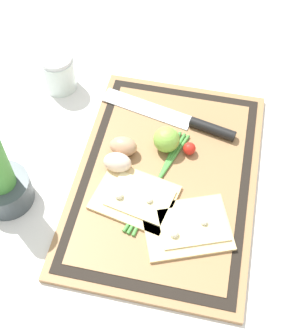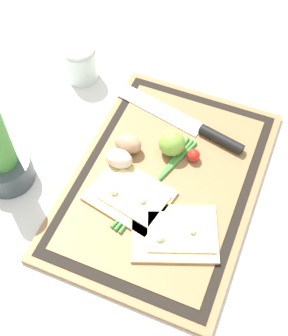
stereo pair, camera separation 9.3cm
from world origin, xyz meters
name	(u,v)px [view 1 (the left image)]	position (x,y,z in m)	size (l,w,h in m)	color
ground_plane	(166,181)	(0.00, 0.00, 0.00)	(6.00, 6.00, 0.00)	silver
cutting_board	(166,179)	(0.00, 0.00, 0.01)	(0.51, 0.36, 0.02)	#997047
pizza_slice_near	(188,227)	(-0.10, -0.06, 0.02)	(0.17, 0.19, 0.02)	#DBBC7F
pizza_slice_far	(136,198)	(-0.06, 0.05, 0.02)	(0.15, 0.17, 0.02)	#DBBC7F
knife	(189,122)	(0.14, -0.02, 0.02)	(0.10, 0.31, 0.02)	silver
egg_brown	(123,146)	(0.04, 0.10, 0.04)	(0.04, 0.06, 0.04)	tan
egg_pink	(117,162)	(0.00, 0.10, 0.04)	(0.04, 0.06, 0.04)	beige
lime	(167,139)	(0.07, 0.01, 0.04)	(0.05, 0.05, 0.05)	#7FB742
cherry_tomato_red	(189,149)	(0.07, -0.04, 0.03)	(0.03, 0.03, 0.03)	red
scallion_bunch	(158,180)	(-0.01, 0.01, 0.02)	(0.26, 0.09, 0.01)	#47933D
sauce_jar	(59,74)	(0.21, 0.29, 0.04)	(0.07, 0.07, 0.09)	silver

